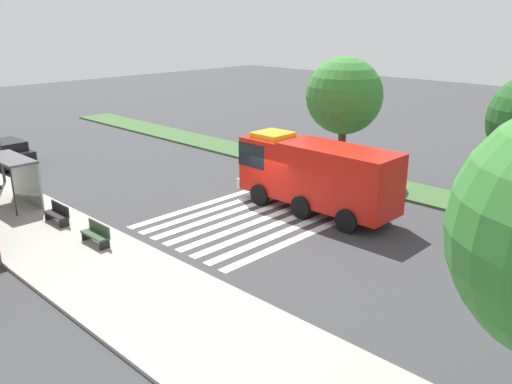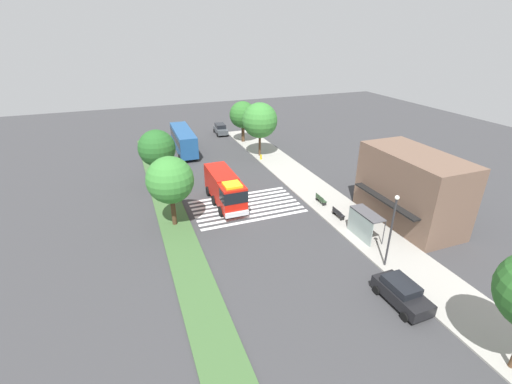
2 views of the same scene
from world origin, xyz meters
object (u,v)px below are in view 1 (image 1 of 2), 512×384
Objects in this scene: bench_near_shelter at (58,213)px; bench_west_of_shelter at (96,234)px; fire_truck at (312,172)px; median_tree_west at (344,96)px; parked_car_mid at (7,153)px; bus_stop_shelter at (18,170)px.

bench_near_shelter is 3.46m from bench_west_of_shelter.
fire_truck is 1.23× the size of median_tree_west.
parked_car_mid is at bearing -9.55° from bench_west_of_shelter.
parked_car_mid is 1.24× the size of bus_stop_shelter.
bench_west_of_shelter is (-3.46, 0.00, 0.00)m from bench_near_shelter.
median_tree_west is (2.50, -5.98, 2.85)m from fire_truck.
parked_car_mid is 12.41m from bench_near_shelter.
bus_stop_shelter is 18.21m from median_tree_west.
fire_truck reaches higher than bus_stop_shelter.
bench_near_shelter is at bearing 166.87° from parked_car_mid.
bus_stop_shelter is at bearing -0.07° from bench_west_of_shelter.
fire_truck is at bearing -110.13° from bench_west_of_shelter.
parked_car_mid is 2.71× the size of bench_near_shelter.
bench_west_of_shelter is 0.23× the size of median_tree_west.
bus_stop_shelter reaches higher than bench_west_of_shelter.
fire_truck is at bearing -160.35° from parked_car_mid.
parked_car_mid reaches higher than bench_west_of_shelter.
fire_truck is 5.33× the size of bench_west_of_shelter.
bench_near_shelter is at bearing 0.00° from bench_west_of_shelter.
bus_stop_shelter is 4.20m from bench_near_shelter.
bench_near_shelter is at bearing 179.88° from bus_stop_shelter.
fire_truck is 12.18m from bench_near_shelter.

